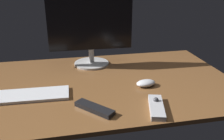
# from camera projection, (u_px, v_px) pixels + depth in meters

# --- Properties ---
(desk) EXTENTS (1.40, 0.84, 0.02)m
(desk) POSITION_uv_depth(u_px,v_px,m) (100.00, 84.00, 1.29)
(desk) COLOR brown
(desk) RESTS_ON ground
(monitor) EXTENTS (0.49, 0.21, 0.41)m
(monitor) POSITION_uv_depth(u_px,v_px,m) (90.00, 29.00, 1.45)
(monitor) COLOR #BEBEBE
(monitor) RESTS_ON desk
(keyboard) EXTENTS (0.36, 0.14, 0.01)m
(keyboard) POSITION_uv_depth(u_px,v_px,m) (30.00, 95.00, 1.14)
(keyboard) COLOR silver
(keyboard) RESTS_ON desk
(computer_mouse) EXTENTS (0.11, 0.08, 0.03)m
(computer_mouse) POSITION_uv_depth(u_px,v_px,m) (146.00, 83.00, 1.24)
(computer_mouse) COLOR silver
(computer_mouse) RESTS_ON desk
(media_remote) EXTENTS (0.10, 0.19, 0.04)m
(media_remote) POSITION_uv_depth(u_px,v_px,m) (156.00, 107.00, 1.04)
(media_remote) COLOR #B7B7BC
(media_remote) RESTS_ON desk
(tv_remote) EXTENTS (0.16, 0.17, 0.02)m
(tv_remote) POSITION_uv_depth(u_px,v_px,m) (94.00, 108.00, 1.03)
(tv_remote) COLOR black
(tv_remote) RESTS_ON desk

